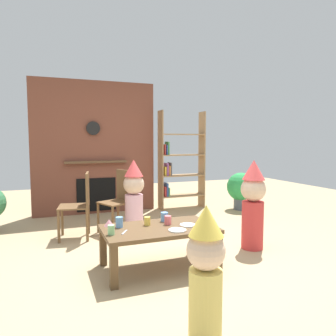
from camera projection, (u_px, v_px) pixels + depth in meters
ground_plane at (168, 257)px, 3.65m from camera, size 12.00×12.00×0.00m
brick_fireplace_feature at (95, 148)px, 5.81m from camera, size 2.20×0.28×2.40m
bookshelf at (178, 164)px, 6.21m from camera, size 0.90×0.28×1.90m
coffee_table at (159, 233)px, 3.30m from camera, size 1.16×0.68×0.44m
paper_cup_near_left at (111, 230)px, 3.03m from camera, size 0.07×0.07×0.09m
paper_cup_near_right at (119, 222)px, 3.29m from camera, size 0.07×0.07×0.11m
paper_cup_center at (147, 221)px, 3.37m from camera, size 0.07×0.07×0.09m
paper_cup_far_left at (168, 220)px, 3.40m from camera, size 0.07×0.07×0.09m
paper_cup_far_right at (164, 217)px, 3.53m from camera, size 0.08×0.08×0.10m
paper_plate_front at (188, 225)px, 3.36m from camera, size 0.17×0.17×0.01m
paper_plate_rear at (177, 230)px, 3.17m from camera, size 0.18×0.18×0.01m
birthday_cake_slice at (109, 223)px, 3.34m from camera, size 0.10×0.10×0.07m
table_fork at (124, 232)px, 3.11m from camera, size 0.09×0.14×0.01m
child_with_cone_hat at (206, 271)px, 2.08m from camera, size 0.26×0.26×0.93m
child_in_pink at (253, 202)px, 3.90m from camera, size 0.30×0.30×1.10m
child_by_the_chairs at (134, 195)px, 4.51m from camera, size 0.29×0.29×1.07m
dining_chair_left at (81, 201)px, 4.33m from camera, size 0.46×0.46×0.90m
dining_chair_middle at (121, 197)px, 4.65m from camera, size 0.53×0.53×0.90m
potted_plant_tall at (241, 188)px, 6.13m from camera, size 0.54×0.54×0.72m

